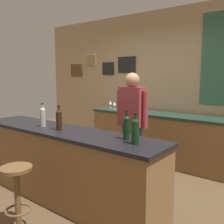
# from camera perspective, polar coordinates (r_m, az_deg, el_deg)

# --- Properties ---
(ground_plane) EXTENTS (10.00, 10.00, 0.00)m
(ground_plane) POSITION_cam_1_polar(r_m,az_deg,el_deg) (3.77, -5.81, -16.65)
(ground_plane) COLOR brown
(back_wall) EXTENTS (6.00, 0.09, 2.80)m
(back_wall) POSITION_cam_1_polar(r_m,az_deg,el_deg) (5.06, 10.42, 6.24)
(back_wall) COLOR tan
(back_wall) RESTS_ON ground_plane
(bar_counter) EXTENTS (2.79, 0.60, 0.92)m
(bar_counter) POSITION_cam_1_polar(r_m,az_deg,el_deg) (3.34, -10.78, -11.55)
(bar_counter) COLOR brown
(bar_counter) RESTS_ON ground_plane
(side_counter) EXTENTS (3.02, 0.56, 0.90)m
(side_counter) POSITION_cam_1_polar(r_m,az_deg,el_deg) (4.70, 11.95, -5.89)
(side_counter) COLOR brown
(side_counter) RESTS_ON ground_plane
(bartender) EXTENTS (0.52, 0.21, 1.62)m
(bartender) POSITION_cam_1_polar(r_m,az_deg,el_deg) (3.70, 4.47, -1.87)
(bartender) COLOR #384766
(bartender) RESTS_ON ground_plane
(bar_stool) EXTENTS (0.32, 0.32, 0.68)m
(bar_stool) POSITION_cam_1_polar(r_m,az_deg,el_deg) (2.84, -20.51, -15.59)
(bar_stool) COLOR brown
(bar_stool) RESTS_ON ground_plane
(wine_bottle_a) EXTENTS (0.07, 0.07, 0.31)m
(wine_bottle_a) POSITION_cam_1_polar(r_m,az_deg,el_deg) (3.43, -15.23, -0.90)
(wine_bottle_a) COLOR #999E99
(wine_bottle_a) RESTS_ON bar_counter
(wine_bottle_b) EXTENTS (0.07, 0.07, 0.31)m
(wine_bottle_b) POSITION_cam_1_polar(r_m,az_deg,el_deg) (3.16, -11.80, -1.57)
(wine_bottle_b) COLOR black
(wine_bottle_b) RESTS_ON bar_counter
(wine_bottle_c) EXTENTS (0.07, 0.07, 0.31)m
(wine_bottle_c) POSITION_cam_1_polar(r_m,az_deg,el_deg) (2.65, 3.31, -3.28)
(wine_bottle_c) COLOR black
(wine_bottle_c) RESTS_ON bar_counter
(wine_bottle_d) EXTENTS (0.07, 0.07, 0.31)m
(wine_bottle_d) POSITION_cam_1_polar(r_m,az_deg,el_deg) (2.48, 5.21, -4.11)
(wine_bottle_d) COLOR black
(wine_bottle_d) RESTS_ON bar_counter
(wine_glass_a) EXTENTS (0.07, 0.07, 0.16)m
(wine_glass_a) POSITION_cam_1_polar(r_m,az_deg,el_deg) (5.34, -0.38, 2.09)
(wine_glass_a) COLOR silver
(wine_glass_a) RESTS_ON side_counter
(wine_glass_b) EXTENTS (0.07, 0.07, 0.16)m
(wine_glass_b) POSITION_cam_1_polar(r_m,az_deg,el_deg) (5.15, 0.55, 1.86)
(wine_glass_b) COLOR silver
(wine_glass_b) RESTS_ON side_counter
(wine_glass_c) EXTENTS (0.07, 0.07, 0.16)m
(wine_glass_c) POSITION_cam_1_polar(r_m,az_deg,el_deg) (5.16, 2.71, 1.86)
(wine_glass_c) COLOR silver
(wine_glass_c) RESTS_ON side_counter
(wine_glass_d) EXTENTS (0.07, 0.07, 0.16)m
(wine_glass_d) POSITION_cam_1_polar(r_m,az_deg,el_deg) (5.06, 4.30, 1.73)
(wine_glass_d) COLOR silver
(wine_glass_d) RESTS_ON side_counter
(wine_glass_e) EXTENTS (0.07, 0.07, 0.16)m
(wine_glass_e) POSITION_cam_1_polar(r_m,az_deg,el_deg) (4.80, 6.20, 1.35)
(wine_glass_e) COLOR silver
(wine_glass_e) RESTS_ON side_counter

